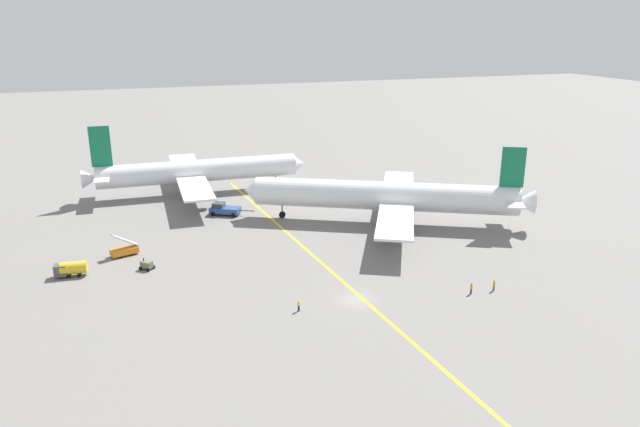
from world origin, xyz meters
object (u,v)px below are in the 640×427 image
Objects in this scene: gse_stair_truck_yellow at (125,250)px; ground_crew_ramp_agent_by_cones at (494,285)px; airliner_at_gate_left at (197,171)px; pushback_tug at (224,209)px; ground_crew_wing_walker_right at (471,288)px; airliner_being_pushed at (386,196)px; gse_fuel_bowser_stubby at (70,268)px; ground_crew_marshaller_foreground at (299,305)px; gse_gpu_cart_small at (147,265)px.

gse_stair_truck_yellow is 2.84× the size of ground_crew_ramp_agent_by_cones.
pushback_tug is (2.86, -18.05, -4.03)m from airliner_at_gate_left.
pushback_tug is 5.22× the size of ground_crew_wing_walker_right.
airliner_being_pushed is 58.74m from gse_fuel_bowser_stubby.
pushback_tug is 36.81m from gse_fuel_bowser_stubby.
gse_fuel_bowser_stubby is 62.00m from ground_crew_wing_walker_right.
ground_crew_wing_walker_right is at bearing -34.29° from gse_stair_truck_yellow.
ground_crew_marshaller_foreground is at bearing -85.73° from airliner_at_gate_left.
airliner_being_pushed reaches higher than gse_stair_truck_yellow.
airliner_at_gate_left is at bearing 63.39° from gse_stair_truck_yellow.
airliner_being_pushed is 20.04× the size of gse_gpu_cart_small.
gse_stair_truck_yellow reaches higher than pushback_tug.
ground_crew_wing_walker_right is at bearing -65.66° from airliner_at_gate_left.
airliner_being_pushed reaches higher than ground_crew_marshaller_foreground.
gse_gpu_cart_small reaches higher than ground_crew_marshaller_foreground.
gse_stair_truck_yellow is 36.95m from ground_crew_marshaller_foreground.
gse_stair_truck_yellow is 57.97m from ground_crew_wing_walker_right.
ground_crew_ramp_agent_by_cones is (1.95, -33.85, -4.54)m from airliner_being_pushed.
ground_crew_ramp_agent_by_cones is (60.05, -26.29, -0.43)m from gse_fuel_bowser_stubby.
gse_fuel_bowser_stubby is at bearing -140.94° from pushback_tug.
pushback_tug is at bearing 39.06° from gse_fuel_bowser_stubby.
gse_fuel_bowser_stubby is 2.92× the size of ground_crew_ramp_agent_by_cones.
airliner_being_pushed is 30.36× the size of ground_crew_ramp_agent_by_cones.
airliner_being_pushed is at bearing 10.52° from gse_gpu_cart_small.
ground_crew_wing_walker_right is at bearing -60.77° from pushback_tug.
ground_crew_ramp_agent_by_cones is at bearing -1.89° from ground_crew_wing_walker_right.
ground_crew_ramp_agent_by_cones is (51.74, -32.78, -0.12)m from gse_stair_truck_yellow.
airliner_being_pushed is (32.38, -33.68, 0.22)m from airliner_at_gate_left.
ground_crew_ramp_agent_by_cones is at bearing -63.05° from airliner_at_gate_left.
gse_fuel_bowser_stubby is 2.99× the size of ground_crew_wing_walker_right.
ground_crew_wing_walker_right is (30.49, -67.40, -4.34)m from airliner_at_gate_left.
ground_crew_marshaller_foreground is (-27.58, -30.61, -4.55)m from airliner_being_pushed.
gse_fuel_bowser_stubby is at bearing -121.95° from airliner_at_gate_left.
ground_crew_ramp_agent_by_cones is (34.33, -67.53, -4.31)m from airliner_at_gate_left.
gse_fuel_bowser_stubby reaches higher than ground_crew_wing_walker_right.
ground_crew_wing_walker_right is 0.98× the size of ground_crew_ramp_agent_by_cones.
airliner_being_pushed is 33.67m from pushback_tug.
gse_fuel_bowser_stubby is at bearing 156.36° from ground_crew_ramp_agent_by_cones.
pushback_tug reaches higher than gse_fuel_bowser_stubby.
pushback_tug is at bearing 122.45° from ground_crew_ramp_agent_by_cones.
pushback_tug reaches higher than gse_gpu_cart_small.
gse_stair_truck_yellow is (-49.79, -1.07, -4.42)m from airliner_being_pushed.
ground_crew_ramp_agent_by_cones is at bearing -57.55° from pushback_tug.
gse_gpu_cart_small is at bearing -5.41° from gse_fuel_bowser_stubby.
pushback_tug is 46.28m from ground_crew_marshaller_foreground.
airliner_at_gate_left is 64.61m from ground_crew_marshaller_foreground.
pushback_tug is 56.56m from ground_crew_wing_walker_right.
ground_crew_ramp_agent_by_cones reaches higher than ground_crew_wing_walker_right.
airliner_at_gate_left is at bearing 58.05° from gse_fuel_bowser_stubby.
airliner_at_gate_left is 29.27× the size of ground_crew_ramp_agent_by_cones.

